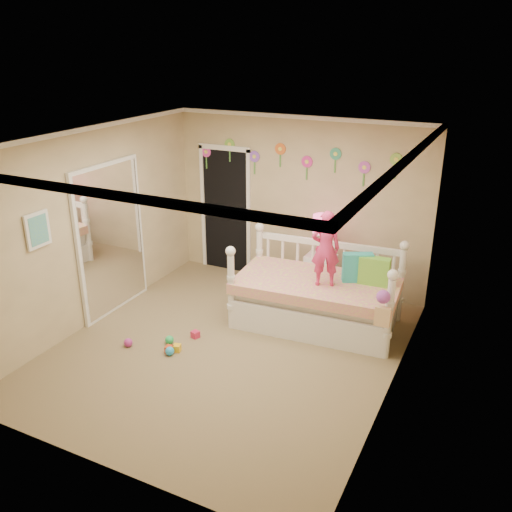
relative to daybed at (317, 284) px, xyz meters
The scene contains 18 objects.
floor 1.46m from the daybed, 124.46° to the right, with size 4.00×4.50×0.01m, color #7F684C.
ceiling 2.42m from the daybed, 124.46° to the right, with size 4.00×4.50×0.01m, color white.
back_wall 1.55m from the daybed, 123.25° to the left, with size 4.00×0.01×2.60m, color tan.
left_wall 3.05m from the daybed, 158.24° to the right, with size 0.01×4.50×2.60m, color tan.
right_wall 1.81m from the daybed, 41.44° to the right, with size 0.01×4.50×2.60m, color tan.
crown_molding 2.39m from the daybed, 124.46° to the right, with size 4.00×4.50×0.06m, color white, non-canonical shape.
daybed is the anchor object (origin of this frame).
pillow_turquoise 0.57m from the daybed, 21.55° to the left, with size 0.38×0.13×0.38m, color #27C6AB.
pillow_lime 0.76m from the daybed, 14.97° to the left, with size 0.39×0.14×0.37m, color #77CC3E.
child 0.59m from the daybed, 40.83° to the right, with size 0.36×0.24×1.00m, color #DF326F.
nightstand 0.79m from the daybed, 106.22° to the left, with size 0.42×0.32×0.70m, color white.
table_lamp 0.91m from the daybed, 106.22° to the left, with size 0.28×0.28×0.61m.
closet_doorway 2.35m from the daybed, 150.47° to the left, with size 0.90×0.04×2.07m, color black.
flower_decals 1.96m from the daybed, 126.56° to the left, with size 3.40×0.02×0.50m, color #B2668C, non-canonical shape.
mirror_closet 2.87m from the daybed, 163.59° to the right, with size 0.07×1.30×2.10m, color white.
wall_picture 3.51m from the daybed, 143.73° to the right, with size 0.05×0.34×0.42m, color white.
hanging_bag 1.16m from the daybed, 30.51° to the right, with size 0.20×0.16×0.36m, color beige, non-canonical shape.
toy_scatter 2.15m from the daybed, 138.57° to the right, with size 0.80×1.30×0.11m, color #996666, non-canonical shape.
Camera 1 is at (2.90, -5.12, 3.60)m, focal length 38.22 mm.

